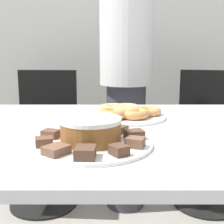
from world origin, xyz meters
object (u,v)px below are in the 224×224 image
(person_standing, at_px, (127,76))
(frosted_cake, at_px, (92,130))
(office_chair_left, at_px, (45,142))
(office_chair_right, at_px, (210,142))
(plate_donuts, at_px, (126,116))
(plate_cake, at_px, (92,144))

(person_standing, height_order, frosted_cake, person_standing)
(office_chair_left, xyz_separation_m, office_chair_right, (1.09, -0.00, 0.00))
(plate_donuts, bearing_deg, frosted_cake, -107.18)
(office_chair_left, distance_m, plate_donuts, 0.97)
(plate_donuts, relative_size, frosted_cake, 1.84)
(frosted_cake, bearing_deg, plate_cake, 180.00)
(plate_cake, bearing_deg, frosted_cake, 0.00)
(plate_cake, bearing_deg, person_standing, 82.02)
(office_chair_right, relative_size, plate_donuts, 2.71)
(person_standing, relative_size, office_chair_left, 1.84)
(office_chair_right, distance_m, frosted_cake, 1.37)
(office_chair_left, height_order, office_chair_right, same)
(person_standing, relative_size, office_chair_right, 1.84)
(frosted_cake, bearing_deg, office_chair_left, 109.13)
(office_chair_left, height_order, frosted_cake, office_chair_left)
(plate_cake, distance_m, plate_donuts, 0.39)
(frosted_cake, bearing_deg, plate_donuts, 72.82)
(person_standing, xyz_separation_m, plate_cake, (-0.15, -1.05, -0.10))
(office_chair_left, distance_m, office_chair_right, 1.09)
(person_standing, height_order, office_chair_left, person_standing)
(person_standing, bearing_deg, plate_cake, -97.98)
(plate_donuts, bearing_deg, office_chair_right, 52.16)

